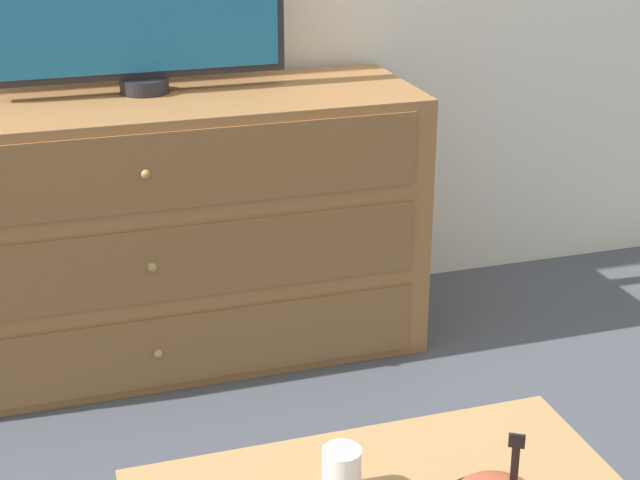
# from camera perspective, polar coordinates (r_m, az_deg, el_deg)

# --- Properties ---
(ground_plane) EXTENTS (12.00, 12.00, 0.00)m
(ground_plane) POSITION_cam_1_polar(r_m,az_deg,el_deg) (3.12, -11.65, -4.32)
(ground_plane) COLOR #474C56
(dresser) EXTENTS (1.54, 0.49, 0.74)m
(dresser) POSITION_cam_1_polar(r_m,az_deg,el_deg) (2.73, -10.47, 0.39)
(dresser) COLOR #9E6B3D
(dresser) RESTS_ON ground_plane
(drink_cup) EXTENTS (0.06, 0.06, 0.09)m
(drink_cup) POSITION_cam_1_polar(r_m,az_deg,el_deg) (1.62, 1.27, -13.54)
(drink_cup) COLOR beige
(drink_cup) RESTS_ON coffee_table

